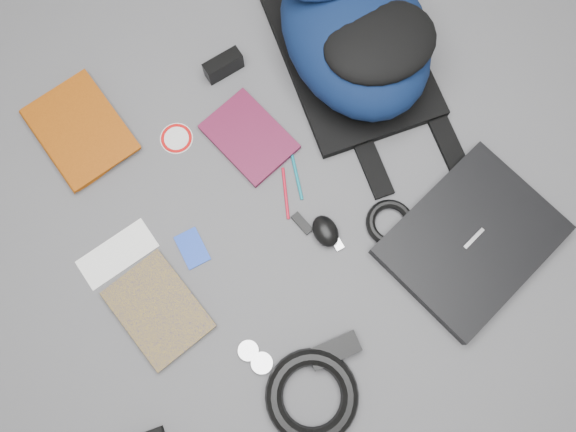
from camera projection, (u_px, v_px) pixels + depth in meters
name	position (u px, v px, depth m)	size (l,w,h in m)	color
ground	(288.00, 218.00, 1.37)	(4.00, 4.00, 0.00)	#4F4F51
backpack	(355.00, 31.00, 1.37)	(0.37, 0.54, 0.22)	black
laptop	(471.00, 240.00, 1.34)	(0.39, 0.30, 0.04)	black
textbook_red	(46.00, 153.00, 1.40)	(0.20, 0.27, 0.03)	#813507
comic_book	(129.00, 333.00, 1.30)	(0.17, 0.23, 0.02)	#BE980D
envelope	(117.00, 254.00, 1.35)	(0.19, 0.09, 0.00)	white
dvd_case	(249.00, 137.00, 1.42)	(0.15, 0.22, 0.02)	#470D24
compact_camera	(223.00, 66.00, 1.44)	(0.10, 0.04, 0.06)	black
sticker_disc	(177.00, 138.00, 1.42)	(0.08, 0.08, 0.00)	white
pen_teal	(296.00, 174.00, 1.40)	(0.01, 0.01, 0.14)	#0D6D7D
pen_red	(286.00, 193.00, 1.39)	(0.01, 0.01, 0.13)	red
id_badge	(192.00, 248.00, 1.35)	(0.06, 0.09, 0.00)	#183CB8
usb_black	(302.00, 223.00, 1.37)	(0.02, 0.06, 0.01)	black
usb_silver	(335.00, 240.00, 1.36)	(0.02, 0.05, 0.01)	silver
mouse	(325.00, 231.00, 1.34)	(0.06, 0.08, 0.04)	black
headphone_left	(248.00, 351.00, 1.29)	(0.05, 0.05, 0.01)	#AEAEB0
headphone_right	(262.00, 363.00, 1.29)	(0.05, 0.05, 0.01)	#B3B3B5
cable_coil	(390.00, 223.00, 1.36)	(0.12, 0.12, 0.02)	black
power_brick	(334.00, 350.00, 1.29)	(0.12, 0.05, 0.03)	black
power_cord_coil	(312.00, 396.00, 1.26)	(0.21, 0.21, 0.04)	black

